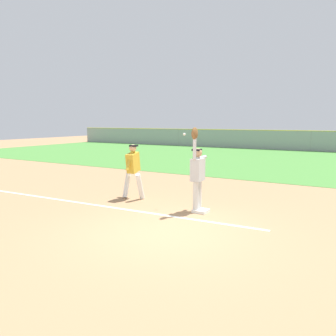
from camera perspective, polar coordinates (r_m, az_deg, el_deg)
ground_plane at (r=7.53m, az=-0.40°, el=-10.83°), size 74.24×74.24×0.00m
outfield_grass at (r=21.75m, az=20.49°, el=1.09°), size 48.98×15.92×0.01m
chalk_foul_line at (r=10.70m, az=-16.52°, el=-5.44°), size 11.99×0.64×0.01m
first_base at (r=9.09m, az=5.59°, el=-7.28°), size 0.38×0.38×0.08m
fielder at (r=8.91m, az=5.04°, el=-0.49°), size 0.28×0.89×2.28m
runner at (r=10.49m, az=-5.99°, el=0.10°), size 0.78×0.85×1.72m
baseball at (r=9.41m, az=2.80°, el=5.79°), size 0.07×0.07×0.07m
outfield_fence at (r=29.54m, az=23.26°, el=4.28°), size 49.06×0.08×1.69m
parked_car_green at (r=33.97m, az=15.39°, el=4.76°), size 4.56×2.44×1.25m
parked_car_silver at (r=33.62m, az=23.01°, el=4.38°), size 4.54×2.40×1.25m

